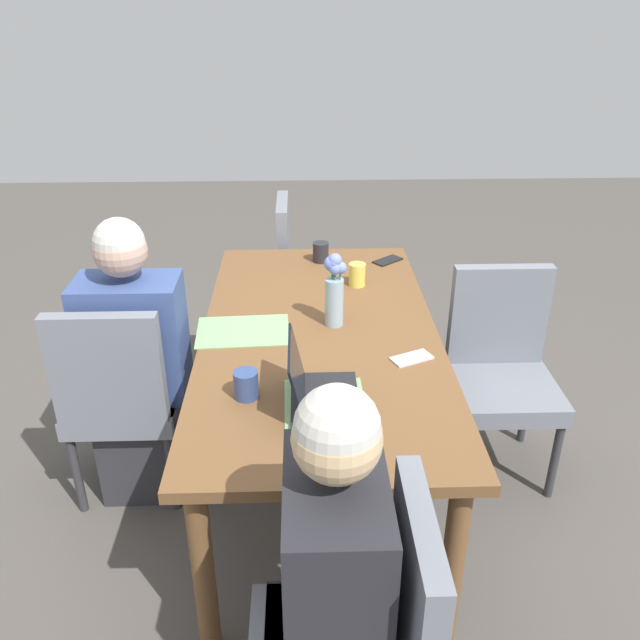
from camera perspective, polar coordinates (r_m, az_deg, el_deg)
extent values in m
plane|color=#4C4742|center=(2.95, 0.00, -13.61)|extent=(10.00, 10.00, 0.00)
cube|color=brown|center=(2.55, 0.00, -1.40)|extent=(1.81, 0.92, 0.04)
cylinder|color=brown|center=(3.46, -6.77, -0.30)|extent=(0.07, 0.07, 0.69)
cylinder|color=brown|center=(2.14, -10.22, -21.00)|extent=(0.07, 0.07, 0.69)
cylinder|color=brown|center=(3.48, 5.86, -0.11)|extent=(0.07, 0.07, 0.69)
cylinder|color=brown|center=(2.17, 11.58, -20.43)|extent=(0.07, 0.07, 0.69)
cube|color=slate|center=(2.82, -16.55, -6.80)|extent=(0.44, 0.44, 0.08)
cube|color=slate|center=(2.52, -18.30, -4.18)|extent=(0.06, 0.42, 0.45)
cylinder|color=#333338|center=(3.14, -18.62, -8.23)|extent=(0.04, 0.04, 0.37)
cylinder|color=#333338|center=(3.05, -11.71, -8.37)|extent=(0.04, 0.04, 0.37)
cylinder|color=#333338|center=(2.85, -20.60, -12.60)|extent=(0.04, 0.04, 0.37)
cylinder|color=#333338|center=(2.76, -12.91, -12.94)|extent=(0.04, 0.04, 0.37)
cube|color=#2D2D33|center=(2.90, -14.91, -9.85)|extent=(0.36, 0.34, 0.45)
cube|color=#384C84|center=(2.65, -16.11, -1.60)|extent=(0.24, 0.40, 0.50)
sphere|color=tan|center=(2.50, -17.19, 5.85)|extent=(0.20, 0.20, 0.20)
sphere|color=beige|center=(2.49, -17.28, 6.49)|extent=(0.19, 0.19, 0.19)
cube|color=slate|center=(1.66, 8.43, -22.37)|extent=(0.42, 0.06, 0.45)
cube|color=#232328|center=(1.66, 1.21, -20.61)|extent=(0.40, 0.24, 0.50)
sphere|color=tan|center=(1.41, 1.36, -10.42)|extent=(0.20, 0.20, 0.20)
sphere|color=beige|center=(1.39, 1.37, -9.44)|extent=(0.19, 0.19, 0.19)
cube|color=slate|center=(2.87, 15.82, -6.00)|extent=(0.44, 0.44, 0.08)
cube|color=slate|center=(2.90, 15.44, 0.44)|extent=(0.06, 0.42, 0.45)
cylinder|color=#333338|center=(2.91, 19.94, -11.56)|extent=(0.04, 0.04, 0.37)
cylinder|color=#333338|center=(2.80, 12.53, -12.15)|extent=(0.04, 0.04, 0.37)
cylinder|color=#333338|center=(3.20, 17.65, -7.38)|extent=(0.04, 0.04, 0.37)
cylinder|color=#333338|center=(3.09, 10.94, -7.74)|extent=(0.04, 0.04, 0.37)
cube|color=slate|center=(3.76, -0.26, 3.27)|extent=(0.44, 0.44, 0.08)
cube|color=slate|center=(3.66, -3.27, 7.03)|extent=(0.42, 0.06, 0.45)
cylinder|color=#333338|center=(4.03, 2.37, 1.47)|extent=(0.04, 0.04, 0.37)
cylinder|color=#333338|center=(3.69, 2.78, -1.08)|extent=(0.04, 0.04, 0.37)
cylinder|color=#333338|center=(4.02, -3.04, 1.39)|extent=(0.04, 0.04, 0.37)
cylinder|color=#333338|center=(3.68, -3.13, -1.17)|extent=(0.04, 0.04, 0.37)
cylinder|color=#8EA8B7|center=(2.55, 1.26, 1.57)|extent=(0.07, 0.07, 0.20)
sphere|color=#6B7FD1|center=(2.48, 1.34, 4.57)|extent=(0.05, 0.05, 0.05)
cylinder|color=#477A3D|center=(2.49, 1.33, 4.04)|extent=(0.01, 0.01, 0.05)
sphere|color=#6B7FD1|center=(2.49, 1.80, 4.62)|extent=(0.05, 0.05, 0.05)
cylinder|color=#477A3D|center=(2.50, 1.79, 4.09)|extent=(0.01, 0.01, 0.05)
sphere|color=#6B7FD1|center=(2.48, 1.33, 5.29)|extent=(0.05, 0.05, 0.05)
cylinder|color=#477A3D|center=(2.49, 1.32, 4.44)|extent=(0.01, 0.01, 0.08)
sphere|color=#6B7FD1|center=(2.49, 1.08, 4.98)|extent=(0.06, 0.06, 0.06)
cylinder|color=#477A3D|center=(2.50, 1.07, 4.31)|extent=(0.01, 0.01, 0.06)
sphere|color=#6B7FD1|center=(2.48, 1.23, 5.08)|extent=(0.05, 0.05, 0.05)
cylinder|color=#477A3D|center=(2.49, 1.22, 4.32)|extent=(0.01, 0.01, 0.07)
cube|color=#7FAD70|center=(2.56, -6.79, -0.97)|extent=(0.28, 0.37, 0.00)
cube|color=#7FAD70|center=(2.08, 0.43, -7.87)|extent=(0.36, 0.27, 0.00)
cube|color=black|center=(2.11, 0.40, -7.10)|extent=(0.32, 0.22, 0.02)
cube|color=black|center=(2.05, -2.06, -4.69)|extent=(0.31, 0.05, 0.20)
cylinder|color=#DBC64C|center=(2.92, 3.29, 4.01)|extent=(0.08, 0.08, 0.10)
cylinder|color=#33477A|center=(2.13, -6.53, -5.67)|extent=(0.08, 0.08, 0.10)
cylinder|color=#232328|center=(3.19, 0.06, 6.00)|extent=(0.08, 0.08, 0.10)
cube|color=black|center=(3.22, 5.97, 5.23)|extent=(0.15, 0.16, 0.01)
cube|color=silver|center=(2.37, 8.07, -3.35)|extent=(0.13, 0.17, 0.01)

